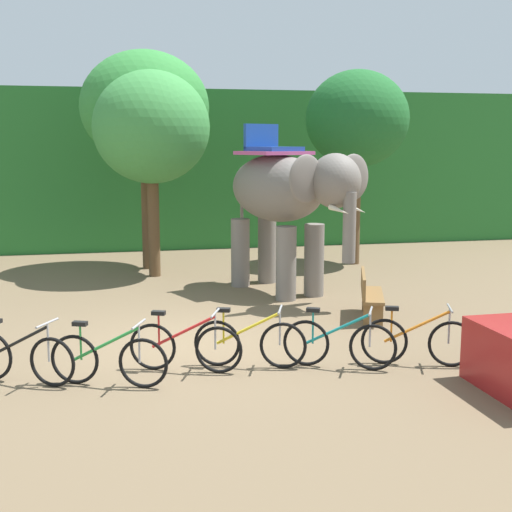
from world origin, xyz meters
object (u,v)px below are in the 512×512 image
tree_right (145,108)px  bike_orange (418,341)px  bike_red (185,346)px  bike_black (21,357)px  bike_green (108,359)px  tree_center (357,120)px  bike_yellow (250,342)px  wooden_bench (369,294)px  elephant (285,196)px  tree_left (151,128)px  bike_teal (339,343)px

tree_right → bike_orange: (3.49, -9.23, -3.87)m
bike_red → bike_black: bearing=-179.5°
bike_green → bike_orange: same height
bike_orange → tree_right: bearing=110.7°
tree_right → bike_red: bearing=-89.9°
tree_center → bike_green: (-6.78, -8.67, -3.59)m
bike_yellow → wooden_bench: bike_yellow is taller
elephant → bike_red: 5.95m
elephant → bike_green: 6.85m
tree_right → tree_left: tree_right is taller
bike_green → tree_right: bearing=83.2°
bike_yellow → bike_orange: size_ratio=1.01×
bike_yellow → bike_green: bearing=-169.6°
bike_black → wooden_bench: (6.12, 2.43, 0.09)m
bike_black → tree_left: bearing=72.7°
tree_center → bike_black: size_ratio=3.49×
tree_center → bike_green: 11.58m
bike_yellow → wooden_bench: (2.85, 2.42, 0.09)m
bike_green → bike_orange: bearing=-0.8°
elephant → bike_red: (-2.79, -4.93, -1.82)m
bike_black → elephant: bearing=44.2°
bike_teal → tree_left: bearing=105.5°
elephant → tree_left: bearing=135.4°
bike_red → bike_orange: size_ratio=1.00×
elephant → bike_yellow: bearing=-110.3°
tree_center → tree_left: bearing=-173.3°
tree_right → bike_black: (-2.30, -8.80, -3.87)m
tree_left → wooden_bench: (3.74, -5.21, -3.24)m
bike_orange → bike_red: bearing=172.6°
bike_red → bike_orange: 3.50m
bike_red → bike_teal: same height
bike_yellow → bike_teal: size_ratio=1.04×
bike_teal → wooden_bench: 3.15m
elephant → bike_orange: elephant is taller
tree_center → bike_black: bearing=-133.9°
bike_red → bike_teal: bearing=-8.2°
wooden_bench → bike_teal: bearing=-119.5°
tree_center → bike_red: bearing=-124.4°
bike_teal → bike_red: bearing=171.8°
tree_right → wooden_bench: (3.83, -6.37, -3.77)m
tree_left → tree_center: 5.65m
tree_right → tree_center: size_ratio=1.08×
tree_center → bike_orange: 9.69m
elephant → bike_red: elephant is taller
tree_right → elephant: bearing=-53.9°
tree_right → bike_red: tree_right is taller
elephant → wooden_bench: (1.02, -2.52, -1.72)m
tree_center → bike_black: tree_center is taller
tree_center → bike_red: 10.66m
bike_orange → bike_teal: bearing=174.1°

